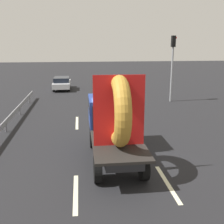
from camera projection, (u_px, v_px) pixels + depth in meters
ground_plane at (122, 156)px, 12.49m from camera, size 120.00×120.00×0.00m
flatbed_truck at (113, 118)px, 11.98m from camera, size 2.02×5.65×3.85m
distant_sedan at (62, 83)px, 29.51m from camera, size 1.75×4.08×1.33m
traffic_light at (173, 59)px, 23.00m from camera, size 0.42×0.36×5.46m
guardrail at (13, 114)px, 17.49m from camera, size 0.10×15.39×0.71m
lane_dash_left_near at (76, 193)px, 9.40m from camera, size 0.16×2.56×0.01m
lane_dash_left_far at (77, 123)px, 17.57m from camera, size 0.16×2.81×0.01m
lane_dash_right_near at (167, 183)px, 10.06m from camera, size 0.16×2.79×0.01m
lane_dash_right_far at (129, 122)px, 17.64m from camera, size 0.16×2.28×0.01m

